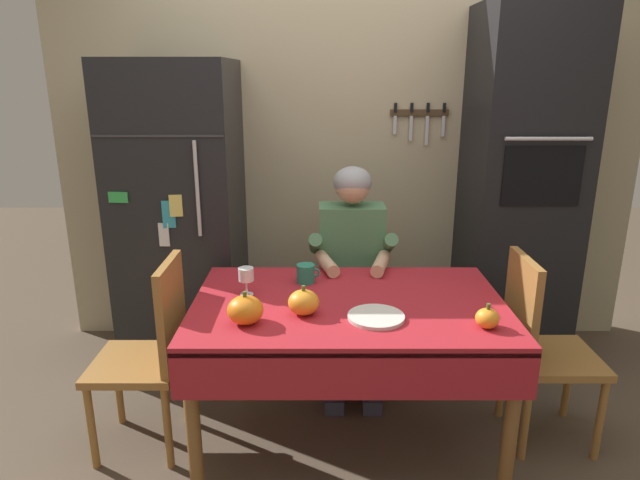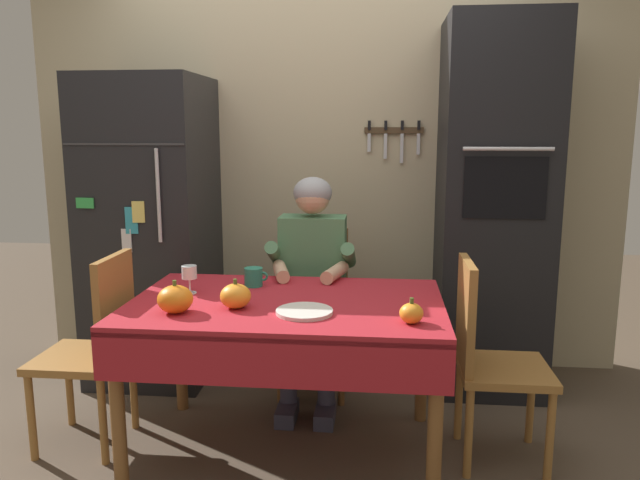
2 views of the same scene
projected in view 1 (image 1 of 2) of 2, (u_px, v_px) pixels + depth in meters
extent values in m
plane|color=brown|center=(349.00, 454.00, 2.60)|extent=(10.00, 10.00, 0.00)
cube|color=#BCAD89|center=(350.00, 142.00, 3.52)|extent=(3.70, 0.10, 2.60)
cube|color=#4C3823|center=(421.00, 112.00, 3.40)|extent=(0.36, 0.02, 0.04)
cube|color=silver|center=(397.00, 125.00, 3.42)|extent=(0.02, 0.01, 0.11)
cube|color=black|center=(398.00, 108.00, 3.38)|extent=(0.02, 0.01, 0.06)
cube|color=silver|center=(413.00, 128.00, 3.42)|extent=(0.02, 0.01, 0.15)
cube|color=black|center=(414.00, 108.00, 3.38)|extent=(0.02, 0.01, 0.06)
cube|color=silver|center=(429.00, 131.00, 3.42)|extent=(0.02, 0.01, 0.18)
cube|color=black|center=(430.00, 108.00, 3.38)|extent=(0.02, 0.01, 0.06)
cube|color=silver|center=(445.00, 126.00, 3.42)|extent=(0.02, 0.01, 0.13)
cube|color=black|center=(446.00, 108.00, 3.38)|extent=(0.02, 0.01, 0.06)
cube|color=black|center=(183.00, 218.00, 3.26)|extent=(0.68, 0.68, 1.80)
cylinder|color=silver|center=(199.00, 189.00, 2.85)|extent=(0.02, 0.02, 0.50)
cube|color=#333335|center=(160.00, 136.00, 2.78)|extent=(0.67, 0.01, 0.01)
cube|color=teal|center=(171.00, 214.00, 2.90)|extent=(0.07, 0.01, 0.15)
cube|color=#E5D666|center=(178.00, 206.00, 2.89)|extent=(0.07, 0.02, 0.12)
cube|color=green|center=(120.00, 197.00, 2.87)|extent=(0.10, 0.02, 0.06)
cube|color=silver|center=(166.00, 234.00, 2.93)|extent=(0.06, 0.01, 0.13)
cube|color=black|center=(522.00, 192.00, 3.25)|extent=(0.60, 0.60, 2.10)
cube|color=black|center=(545.00, 176.00, 2.92)|extent=(0.42, 0.01, 0.32)
cylinder|color=silver|center=(551.00, 139.00, 2.83)|extent=(0.45, 0.02, 0.02)
cylinder|color=brown|center=(195.00, 428.00, 2.22)|extent=(0.06, 0.06, 0.70)
cylinder|color=brown|center=(227.00, 339.00, 2.97)|extent=(0.06, 0.06, 0.70)
cylinder|color=brown|center=(512.00, 429.00, 2.22)|extent=(0.06, 0.06, 0.70)
cylinder|color=brown|center=(465.00, 340.00, 2.97)|extent=(0.06, 0.06, 0.70)
cube|color=#A81E28|center=(350.00, 305.00, 2.49)|extent=(1.40, 0.90, 0.04)
cube|color=#A81E28|center=(356.00, 376.00, 2.09)|extent=(1.40, 0.01, 0.20)
cube|color=brown|center=(352.00, 303.00, 3.23)|extent=(0.40, 0.40, 0.04)
cube|color=brown|center=(351.00, 252.00, 3.33)|extent=(0.36, 0.04, 0.48)
cylinder|color=brown|center=(323.00, 351.00, 3.14)|extent=(0.04, 0.04, 0.41)
cylinder|color=brown|center=(323.00, 325.00, 3.46)|extent=(0.04, 0.04, 0.41)
cylinder|color=brown|center=(383.00, 352.00, 3.13)|extent=(0.04, 0.04, 0.41)
cylinder|color=brown|center=(377.00, 325.00, 3.46)|extent=(0.04, 0.04, 0.41)
cube|color=#38384C|center=(336.00, 398.00, 2.98)|extent=(0.10, 0.22, 0.08)
cube|color=#38384C|center=(373.00, 398.00, 2.98)|extent=(0.10, 0.22, 0.08)
cylinder|color=#38384C|center=(336.00, 361.00, 2.98)|extent=(0.09, 0.09, 0.38)
cylinder|color=#38384C|center=(373.00, 361.00, 2.98)|extent=(0.09, 0.09, 0.38)
cube|color=#38384C|center=(337.00, 303.00, 3.06)|extent=(0.12, 0.40, 0.11)
cube|color=#38384C|center=(370.00, 303.00, 3.06)|extent=(0.12, 0.40, 0.11)
cube|color=#4C7F56|center=(353.00, 247.00, 3.09)|extent=(0.36, 0.20, 0.48)
cylinder|color=#4C7F56|center=(317.00, 244.00, 3.01)|extent=(0.07, 0.26, 0.18)
cylinder|color=#4C7F56|center=(391.00, 244.00, 3.01)|extent=(0.07, 0.26, 0.18)
cylinder|color=#D8A884|center=(329.00, 264.00, 2.87)|extent=(0.13, 0.27, 0.07)
cylinder|color=#D8A884|center=(383.00, 264.00, 2.86)|extent=(0.13, 0.27, 0.07)
sphere|color=#D8A884|center=(355.00, 186.00, 2.97)|extent=(0.19, 0.19, 0.19)
ellipsoid|color=#99999E|center=(354.00, 182.00, 2.97)|extent=(0.21, 0.21, 0.17)
cube|color=#9E6B33|center=(139.00, 363.00, 2.56)|extent=(0.40, 0.40, 0.04)
cube|color=#9E6B33|center=(173.00, 312.00, 2.49)|extent=(0.04, 0.36, 0.48)
cylinder|color=#9E6B33|center=(120.00, 386.00, 2.79)|extent=(0.04, 0.04, 0.41)
cylinder|color=#9E6B33|center=(187.00, 386.00, 2.79)|extent=(0.04, 0.04, 0.41)
cylinder|color=#9E6B33|center=(94.00, 427.00, 2.46)|extent=(0.04, 0.04, 0.41)
cylinder|color=#9E6B33|center=(169.00, 427.00, 2.46)|extent=(0.04, 0.04, 0.41)
cube|color=#9E6B33|center=(556.00, 358.00, 2.61)|extent=(0.40, 0.40, 0.04)
cube|color=#9E6B33|center=(524.00, 308.00, 2.54)|extent=(0.04, 0.36, 0.48)
cylinder|color=#9E6B33|center=(602.00, 421.00, 2.51)|extent=(0.04, 0.04, 0.41)
cylinder|color=#9E6B33|center=(528.00, 420.00, 2.51)|extent=(0.04, 0.04, 0.41)
cylinder|color=#9E6B33|center=(570.00, 381.00, 2.84)|extent=(0.04, 0.04, 0.41)
cylinder|color=#9E6B33|center=(504.00, 381.00, 2.84)|extent=(0.04, 0.04, 0.41)
cylinder|color=#237F66|center=(307.00, 274.00, 2.69)|extent=(0.09, 0.09, 0.09)
torus|color=#237F66|center=(317.00, 273.00, 2.69)|extent=(0.05, 0.01, 0.05)
cylinder|color=white|center=(249.00, 294.00, 2.55)|extent=(0.06, 0.06, 0.01)
cylinder|color=white|center=(248.00, 287.00, 2.54)|extent=(0.01, 0.01, 0.07)
cylinder|color=white|center=(248.00, 274.00, 2.52)|extent=(0.07, 0.07, 0.06)
ellipsoid|color=orange|center=(489.00, 319.00, 2.21)|extent=(0.10, 0.10, 0.08)
cylinder|color=#4C6023|center=(490.00, 307.00, 2.19)|extent=(0.02, 0.02, 0.02)
ellipsoid|color=orange|center=(247.00, 310.00, 2.25)|extent=(0.15, 0.15, 0.12)
cylinder|color=#4C6023|center=(246.00, 294.00, 2.23)|extent=(0.02, 0.02, 0.02)
ellipsoid|color=orange|center=(305.00, 302.00, 2.33)|extent=(0.13, 0.13, 0.11)
cylinder|color=#4C6023|center=(305.00, 288.00, 2.32)|extent=(0.02, 0.02, 0.02)
cylinder|color=silver|center=(378.00, 317.00, 2.30)|extent=(0.24, 0.24, 0.02)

